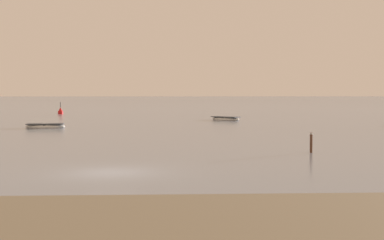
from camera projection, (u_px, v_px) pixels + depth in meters
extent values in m
plane|color=gray|center=(111.00, 173.00, 27.28)|extent=(800.00, 800.00, 0.00)
ellipsoid|color=white|center=(45.00, 127.00, 60.32)|extent=(4.41, 1.67, 0.69)
cube|color=#33383F|center=(45.00, 124.00, 60.31)|extent=(4.06, 1.62, 0.09)
cube|color=#33383F|center=(45.00, 125.00, 60.31)|extent=(0.33, 1.35, 0.07)
ellipsoid|color=white|center=(226.00, 119.00, 76.31)|extent=(4.38, 4.24, 0.72)
cube|color=#33383F|center=(226.00, 117.00, 76.30)|extent=(4.09, 3.97, 0.10)
cube|color=#33383F|center=(226.00, 118.00, 76.30)|extent=(1.17, 1.22, 0.07)
cylinder|color=red|center=(61.00, 113.00, 96.68)|extent=(0.90, 0.90, 0.70)
cone|color=red|center=(60.00, 109.00, 96.64)|extent=(0.72, 0.72, 0.70)
cylinder|color=black|center=(60.00, 105.00, 96.60)|extent=(0.10, 0.10, 0.90)
cylinder|color=#503323|center=(311.00, 144.00, 36.05)|extent=(0.18, 0.18, 1.47)
cylinder|color=silver|center=(311.00, 134.00, 36.02)|extent=(0.22, 0.22, 0.08)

